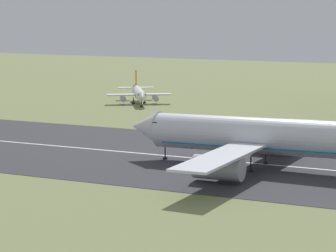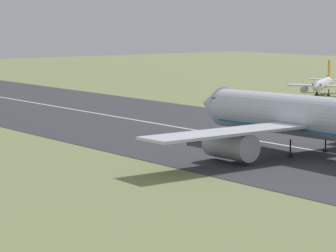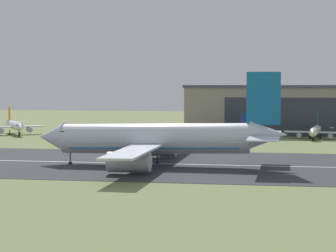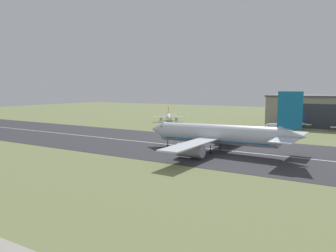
% 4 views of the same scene
% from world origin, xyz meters
% --- Properties ---
extents(runway_strip, '(379.66, 52.20, 0.06)m').
position_xyz_m(runway_strip, '(0.00, 110.46, 0.03)').
color(runway_strip, '#333338').
rests_on(runway_strip, ground_plane).
extents(runway_centreline, '(341.69, 0.70, 0.01)m').
position_xyz_m(runway_centreline, '(0.00, 110.46, 0.07)').
color(runway_centreline, silver).
rests_on(runway_centreline, runway_strip).
extents(airplane_landing, '(53.02, 57.73, 19.64)m').
position_xyz_m(airplane_landing, '(-11.69, 106.97, 5.56)').
color(airplane_landing, silver).
rests_on(airplane_landing, ground_plane).
extents(airplane_parked_east, '(19.99, 24.01, 9.05)m').
position_xyz_m(airplane_parked_east, '(-73.77, 180.48, 3.05)').
color(airplane_parked_east, white).
rests_on(airplane_parked_east, ground_plane).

